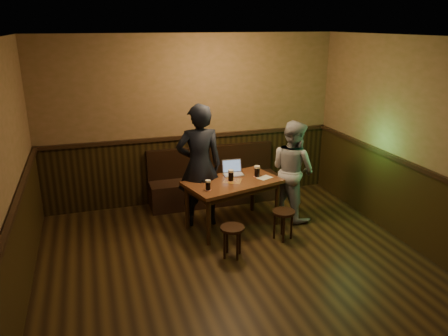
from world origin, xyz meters
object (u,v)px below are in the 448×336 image
object	(u,v)px
pint_left	(208,185)
bench	(214,185)
pint_right	(257,171)
person_suit	(199,166)
stool_right	(283,217)
laptop	(233,171)
stool_left	(232,233)
pub_table	(233,187)
person_grey	(293,170)
pint_mid	(231,175)

from	to	relation	value
pint_left	bench	bearing A→B (deg)	70.45
pint_right	person_suit	xyz separation A→B (m)	(-0.85, 0.17, 0.12)
stool_right	laptop	bearing A→B (deg)	117.18
stool_left	pint_right	bearing A→B (deg)	52.86
stool_right	laptop	xyz separation A→B (m)	(-0.46, 0.89, 0.44)
pub_table	person_suit	bearing A→B (deg)	136.63
stool_left	pint_left	size ratio (longest dim) A/B	2.92
pub_table	stool_right	bearing A→B (deg)	-62.85
person_grey	bench	bearing A→B (deg)	26.64
stool_right	person_suit	size ratio (longest dim) A/B	0.23
pint_mid	person_grey	xyz separation A→B (m)	(1.02, 0.04, -0.04)
stool_left	stool_right	size ratio (longest dim) A/B	1.00
person_grey	laptop	bearing A→B (deg)	55.95
pint_left	pint_mid	world-z (taller)	pint_mid
bench	person_grey	world-z (taller)	person_grey
pint_right	person_suit	size ratio (longest dim) A/B	0.09
pint_right	person_grey	xyz separation A→B (m)	(0.59, -0.01, -0.04)
stool_right	pint_left	bearing A→B (deg)	160.15
stool_right	pint_left	distance (m)	1.16
pint_mid	pint_right	bearing A→B (deg)	7.19
bench	stool_right	bearing A→B (deg)	-71.03
stool_right	pint_left	world-z (taller)	pint_left
person_suit	person_grey	distance (m)	1.46
pint_left	stool_left	bearing A→B (deg)	-76.23
bench	pint_right	world-z (taller)	bench
stool_right	laptop	size ratio (longest dim) A/B	1.37
person_grey	pint_mid	bearing A→B (deg)	72.77
pub_table	pint_right	bearing A→B (deg)	-6.24
stool_left	person_suit	world-z (taller)	person_suit
bench	stool_left	bearing A→B (deg)	-98.92
laptop	pint_mid	bearing A→B (deg)	-111.57
stool_right	person_suit	bearing A→B (deg)	139.76
pub_table	laptop	size ratio (longest dim) A/B	4.84
bench	pub_table	xyz separation A→B (m)	(0.00, -1.01, 0.32)
pint_right	stool_left	bearing A→B (deg)	-127.14
laptop	person_grey	xyz separation A→B (m)	(0.90, -0.23, -0.01)
pint_right	laptop	distance (m)	0.38
laptop	person_suit	xyz separation A→B (m)	(-0.54, -0.05, 0.15)
pub_table	pint_left	xyz separation A→B (m)	(-0.45, -0.25, 0.17)
stool_left	pint_right	xyz separation A→B (m)	(0.70, 0.93, 0.47)
bench	person_grey	distance (m)	1.46
bench	stool_right	size ratio (longest dim) A/B	5.09
stool_right	pint_right	world-z (taller)	pint_right
pint_left	pub_table	bearing A→B (deg)	29.01
bench	pint_mid	bearing A→B (deg)	-91.40
laptop	person_grey	world-z (taller)	person_grey
stool_left	pint_right	size ratio (longest dim) A/B	2.49
stool_left	person_suit	size ratio (longest dim) A/B	0.23
pint_left	pint_mid	size ratio (longest dim) A/B	0.87
stool_left	laptop	size ratio (longest dim) A/B	1.37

